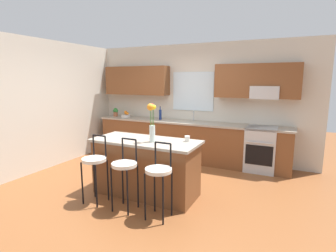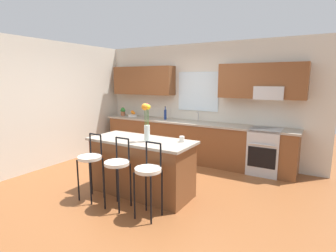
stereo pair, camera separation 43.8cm
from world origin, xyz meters
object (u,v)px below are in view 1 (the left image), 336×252
kitchen_island (146,167)px  bar_stool_middle (125,168)px  bar_stool_near (95,163)px  flower_vase (152,120)px  mug_ceramic (187,139)px  bar_stool_far (159,174)px  fruit_bowl_oranges (126,115)px  bottle_olive_oil (160,114)px  oven_range (261,149)px  potted_plant_small (116,112)px

kitchen_island → bar_stool_middle: size_ratio=1.68×
kitchen_island → bar_stool_near: bearing=-132.9°
flower_vase → mug_ceramic: size_ratio=6.68×
bar_stool_far → flower_vase: (-0.39, 0.52, 0.63)m
fruit_bowl_oranges → bar_stool_near: bearing=-64.9°
bar_stool_middle → bottle_olive_oil: 2.80m
oven_range → bar_stool_far: (-1.01, -2.63, 0.18)m
potted_plant_small → flower_vase: bearing=-43.1°
bottle_olive_oil → flower_vase: bearing=-65.9°
bar_stool_middle → flower_vase: 0.84m
fruit_bowl_oranges → potted_plant_small: size_ratio=1.08×
bar_stool_near → fruit_bowl_oranges: 2.96m
bottle_olive_oil → bar_stool_middle: bearing=-73.4°
kitchen_island → flower_vase: (0.16, -0.07, 0.80)m
fruit_bowl_oranges → bottle_olive_oil: 1.01m
kitchen_island → fruit_bowl_oranges: size_ratio=7.31×
flower_vase → bar_stool_far: bearing=-53.4°
flower_vase → potted_plant_small: bearing=136.9°
oven_range → fruit_bowl_oranges: bearing=179.5°
bar_stool_near → bar_stool_middle: 0.55m
oven_range → mug_ceramic: mug_ceramic is taller
bar_stool_far → fruit_bowl_oranges: (-2.35, 2.66, 0.34)m
bar_stool_far → bar_stool_middle: bearing=180.0°
fruit_bowl_oranges → potted_plant_small: 0.33m
fruit_bowl_oranges → potted_plant_small: potted_plant_small is taller
bar_stool_middle → bar_stool_near: bearing=180.0°
potted_plant_small → oven_range: bearing=-0.4°
oven_range → kitchen_island: 2.57m
flower_vase → mug_ceramic: (0.49, 0.26, -0.30)m
bar_stool_middle → bottle_olive_oil: size_ratio=3.24×
oven_range → potted_plant_small: (-3.68, 0.02, 0.58)m
kitchen_island → bar_stool_far: size_ratio=1.68×
bar_stool_near → potted_plant_small: 3.11m
kitchen_island → mug_ceramic: 0.84m
bottle_olive_oil → potted_plant_small: (-1.33, -0.00, -0.01)m
flower_vase → mug_ceramic: bearing=27.8°
bar_stool_near → bottle_olive_oil: size_ratio=3.24×
kitchen_island → fruit_bowl_oranges: fruit_bowl_oranges is taller
bar_stool_near → potted_plant_small: bearing=120.5°
kitchen_island → potted_plant_small: size_ratio=7.88×
bar_stool_near → flower_vase: size_ratio=1.73×
bottle_olive_oil → potted_plant_small: size_ratio=1.44×
oven_range → bar_stool_far: 2.83m
bar_stool_middle → bottle_olive_oil: bearing=106.6°
oven_range → kitchen_island: (-1.56, -2.04, 0.00)m
oven_range → mug_ceramic: (-0.92, -1.85, 0.51)m
oven_range → flower_vase: flower_vase is taller
mug_ceramic → bottle_olive_oil: bearing=127.5°
oven_range → bottle_olive_oil: (-2.35, 0.02, 0.59)m
oven_range → fruit_bowl_oranges: fruit_bowl_oranges is taller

